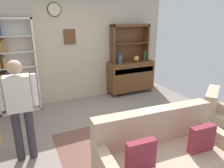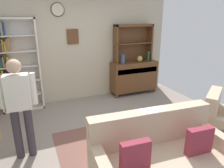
{
  "view_description": "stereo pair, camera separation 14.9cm",
  "coord_description": "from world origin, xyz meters",
  "px_view_note": "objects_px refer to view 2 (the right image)",
  "views": [
    {
      "loc": [
        -1.43,
        -2.99,
        2.11
      ],
      "look_at": [
        0.1,
        0.2,
        0.95
      ],
      "focal_mm": 32.97,
      "sensor_mm": 36.0,
      "label": 1
    },
    {
      "loc": [
        -1.29,
        -3.05,
        2.11
      ],
      "look_at": [
        0.1,
        0.2,
        0.95
      ],
      "focal_mm": 32.97,
      "sensor_mm": 36.0,
      "label": 2
    }
  ],
  "objects_px": {
    "bookshelf": "(15,67)",
    "person_reading": "(19,103)",
    "sideboard": "(134,76)",
    "sideboard_hutch": "(133,38)",
    "bottle_wine": "(148,56)",
    "couch_floral": "(160,159)",
    "vase_tall": "(123,59)",
    "vase_round": "(140,59)"
  },
  "relations": [
    {
      "from": "vase_round",
      "to": "couch_floral",
      "type": "relative_size",
      "value": 0.09
    },
    {
      "from": "couch_floral",
      "to": "person_reading",
      "type": "height_order",
      "value": "person_reading"
    },
    {
      "from": "sideboard_hutch",
      "to": "vase_tall",
      "type": "xyz_separation_m",
      "value": [
        -0.39,
        -0.19,
        -0.52
      ]
    },
    {
      "from": "bottle_wine",
      "to": "person_reading",
      "type": "bearing_deg",
      "value": -152.32
    },
    {
      "from": "sideboard",
      "to": "couch_floral",
      "type": "height_order",
      "value": "sideboard"
    },
    {
      "from": "sideboard",
      "to": "vase_tall",
      "type": "distance_m",
      "value": 0.67
    },
    {
      "from": "sideboard",
      "to": "vase_round",
      "type": "relative_size",
      "value": 7.65
    },
    {
      "from": "sideboard",
      "to": "couch_floral",
      "type": "xyz_separation_m",
      "value": [
        -1.29,
        -3.05,
        -0.2
      ]
    },
    {
      "from": "bookshelf",
      "to": "sideboard",
      "type": "height_order",
      "value": "bookshelf"
    },
    {
      "from": "vase_tall",
      "to": "person_reading",
      "type": "bearing_deg",
      "value": -145.43
    },
    {
      "from": "bookshelf",
      "to": "vase_round",
      "type": "relative_size",
      "value": 12.35
    },
    {
      "from": "person_reading",
      "to": "vase_tall",
      "type": "bearing_deg",
      "value": 34.57
    },
    {
      "from": "bookshelf",
      "to": "sideboard",
      "type": "bearing_deg",
      "value": -1.58
    },
    {
      "from": "vase_round",
      "to": "couch_floral",
      "type": "xyz_separation_m",
      "value": [
        -1.42,
        -2.99,
        -0.69
      ]
    },
    {
      "from": "sideboard",
      "to": "sideboard_hutch",
      "type": "distance_m",
      "value": 1.06
    },
    {
      "from": "sideboard",
      "to": "vase_tall",
      "type": "xyz_separation_m",
      "value": [
        -0.39,
        -0.08,
        0.53
      ]
    },
    {
      "from": "bookshelf",
      "to": "person_reading",
      "type": "height_order",
      "value": "bookshelf"
    },
    {
      "from": "sideboard_hutch",
      "to": "couch_floral",
      "type": "height_order",
      "value": "sideboard_hutch"
    },
    {
      "from": "bookshelf",
      "to": "person_reading",
      "type": "distance_m",
      "value": 1.92
    },
    {
      "from": "sideboard_hutch",
      "to": "person_reading",
      "type": "distance_m",
      "value": 3.58
    },
    {
      "from": "vase_tall",
      "to": "couch_floral",
      "type": "relative_size",
      "value": 0.13
    },
    {
      "from": "bookshelf",
      "to": "sideboard_hutch",
      "type": "relative_size",
      "value": 1.91
    },
    {
      "from": "sideboard_hutch",
      "to": "vase_round",
      "type": "bearing_deg",
      "value": -53.52
    },
    {
      "from": "vase_round",
      "to": "person_reading",
      "type": "bearing_deg",
      "value": -150.04
    },
    {
      "from": "sideboard_hutch",
      "to": "sideboard",
      "type": "bearing_deg",
      "value": -90.0
    },
    {
      "from": "bookshelf",
      "to": "vase_round",
      "type": "height_order",
      "value": "bookshelf"
    },
    {
      "from": "bookshelf",
      "to": "vase_tall",
      "type": "distance_m",
      "value": 2.62
    },
    {
      "from": "sideboard_hutch",
      "to": "bottle_wine",
      "type": "distance_m",
      "value": 0.66
    },
    {
      "from": "couch_floral",
      "to": "person_reading",
      "type": "relative_size",
      "value": 1.19
    },
    {
      "from": "bottle_wine",
      "to": "couch_floral",
      "type": "distance_m",
      "value": 3.49
    },
    {
      "from": "couch_floral",
      "to": "bottle_wine",
      "type": "bearing_deg",
      "value": 60.54
    },
    {
      "from": "vase_round",
      "to": "sideboard_hutch",
      "type": "bearing_deg",
      "value": 126.48
    },
    {
      "from": "sideboard",
      "to": "sideboard_hutch",
      "type": "relative_size",
      "value": 1.18
    },
    {
      "from": "bottle_wine",
      "to": "sideboard_hutch",
      "type": "bearing_deg",
      "value": 153.04
    },
    {
      "from": "couch_floral",
      "to": "bookshelf",
      "type": "bearing_deg",
      "value": 118.78
    },
    {
      "from": "person_reading",
      "to": "sideboard_hutch",
      "type": "bearing_deg",
      "value": 33.51
    },
    {
      "from": "person_reading",
      "to": "sideboard",
      "type": "bearing_deg",
      "value": 32.0
    },
    {
      "from": "vase_tall",
      "to": "vase_round",
      "type": "distance_m",
      "value": 0.52
    },
    {
      "from": "bookshelf",
      "to": "couch_floral",
      "type": "bearing_deg",
      "value": -61.22
    },
    {
      "from": "sideboard_hutch",
      "to": "couch_floral",
      "type": "bearing_deg",
      "value": -112.11
    },
    {
      "from": "vase_round",
      "to": "person_reading",
      "type": "height_order",
      "value": "person_reading"
    },
    {
      "from": "vase_round",
      "to": "couch_floral",
      "type": "bearing_deg",
      "value": -115.34
    }
  ]
}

